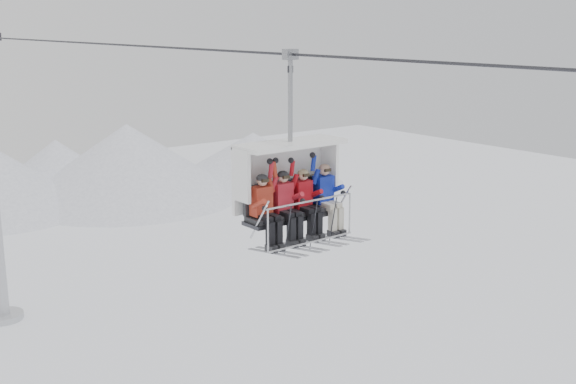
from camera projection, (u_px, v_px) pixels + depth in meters
haul_cable at (288, 54)px, 14.84m from camera, size 0.06×50.00×0.06m
chairlift_carrier at (287, 178)px, 15.48m from camera, size 2.44×1.17×3.98m
skier_far_left at (265, 208)px, 14.86m from camera, size 0.42×1.69×1.66m
skier_center_left at (285, 203)px, 15.19m from camera, size 0.42×1.69×1.66m
skier_center_right at (305, 200)px, 15.52m from camera, size 0.40×1.69×1.60m
skier_far_right at (326, 196)px, 15.89m from camera, size 0.42×1.69×1.66m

